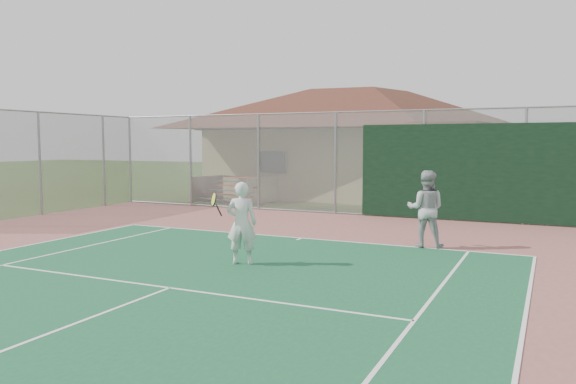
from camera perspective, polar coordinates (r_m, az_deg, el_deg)
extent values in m
cylinder|color=gray|center=(24.02, -15.75, 3.14)|extent=(0.08, 0.08, 3.50)
cylinder|color=gray|center=(22.17, -9.87, 3.11)|extent=(0.08, 0.08, 3.50)
cylinder|color=gray|center=(20.59, -3.02, 3.04)|extent=(0.08, 0.08, 3.50)
cylinder|color=gray|center=(19.35, 4.84, 2.91)|extent=(0.08, 0.08, 3.50)
cylinder|color=gray|center=(18.52, 13.58, 2.69)|extent=(0.08, 0.08, 3.50)
cylinder|color=gray|center=(18.15, 22.90, 2.39)|extent=(0.08, 0.08, 3.50)
cylinder|color=gray|center=(19.04, 7.73, 8.11)|extent=(20.00, 0.05, 0.05)
cylinder|color=gray|center=(19.16, 7.61, -2.24)|extent=(20.00, 0.05, 0.05)
cube|color=#999EA0|center=(19.02, 7.67, 2.84)|extent=(20.00, 0.02, 3.50)
cube|color=black|center=(18.11, 22.87, 1.75)|extent=(10.00, 0.04, 3.00)
cylinder|color=gray|center=(22.91, -18.21, 3.00)|extent=(0.08, 0.08, 3.50)
cylinder|color=gray|center=(20.83, -23.89, 2.64)|extent=(0.08, 0.08, 3.50)
cube|color=#999EA0|center=(20.83, -23.89, 2.64)|extent=(0.02, 9.00, 3.50)
cube|color=tan|center=(26.75, 7.26, 3.01)|extent=(13.18, 9.58, 3.08)
cube|color=brown|center=(26.74, 7.29, 6.41)|extent=(13.75, 10.15, 0.18)
pyramid|color=brown|center=(26.84, 7.34, 10.25)|extent=(14.50, 10.54, 1.85)
cube|color=black|center=(22.22, 8.97, 1.39)|extent=(0.92, 0.06, 2.16)
cube|color=maroon|center=(23.07, -6.16, -0.29)|extent=(2.81, 1.15, 0.05)
cube|color=#B2B5BA|center=(22.88, -6.47, -0.82)|extent=(2.80, 1.13, 0.04)
cube|color=maroon|center=(23.49, -5.50, 0.63)|extent=(2.81, 1.15, 0.05)
cube|color=#B2B5BA|center=(23.30, -5.79, 0.12)|extent=(2.80, 1.13, 0.04)
cube|color=maroon|center=(23.92, -4.86, 1.51)|extent=(2.81, 1.15, 0.05)
cube|color=#B2B5BA|center=(23.72, -5.15, 1.02)|extent=(2.80, 1.13, 0.04)
cube|color=#B2B5BA|center=(24.21, -8.22, 0.39)|extent=(0.59, 1.65, 1.05)
cube|color=#B2B5BA|center=(22.85, -2.61, 0.16)|extent=(0.59, 1.65, 1.05)
imported|color=silver|center=(11.30, -4.73, -3.25)|extent=(0.71, 0.58, 1.66)
imported|color=#A6A8AB|center=(13.50, 13.82, -1.75)|extent=(0.96, 0.80, 1.80)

